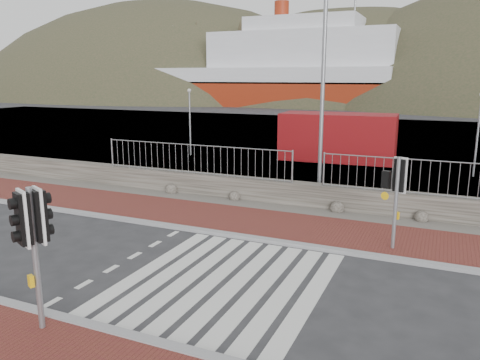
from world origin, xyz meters
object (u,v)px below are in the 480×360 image
at_px(traffic_signal_near, 33,229).
at_px(traffic_signal_far, 396,183).
at_px(streetlight, 327,72).
at_px(shipping_container, 338,137).
at_px(ferry, 266,74).

xyz_separation_m(traffic_signal_near, traffic_signal_far, (5.71, 7.25, -0.12)).
bearing_deg(streetlight, shipping_container, 119.24).
distance_m(traffic_signal_near, streetlight, 12.14).
bearing_deg(shipping_container, traffic_signal_near, -95.55).
relative_size(ferry, streetlight, 5.63).
height_order(traffic_signal_far, streetlight, streetlight).
height_order(traffic_signal_near, traffic_signal_far, traffic_signal_near).
bearing_deg(shipping_container, streetlight, -83.66).
xyz_separation_m(traffic_signal_near, shipping_container, (1.06, 21.36, -0.72)).
xyz_separation_m(streetlight, shipping_container, (-1.57, 9.87, -3.63)).
bearing_deg(ferry, shipping_container, -64.88).
relative_size(traffic_signal_far, streetlight, 0.30).
bearing_deg(traffic_signal_far, traffic_signal_near, 71.28).
bearing_deg(streetlight, traffic_signal_near, -82.71).
xyz_separation_m(ferry, streetlight, (25.01, -59.85, -0.37)).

